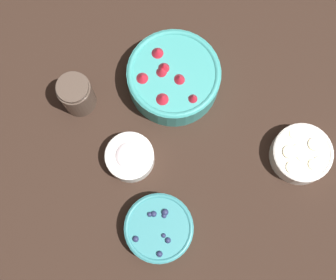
# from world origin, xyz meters

# --- Properties ---
(ground_plane) EXTENTS (4.00, 4.00, 0.00)m
(ground_plane) POSITION_xyz_m (0.00, 0.00, 0.00)
(ground_plane) COLOR black
(bowl_strawberries) EXTENTS (0.22, 0.22, 0.10)m
(bowl_strawberries) POSITION_xyz_m (-0.10, 0.13, 0.05)
(bowl_strawberries) COLOR teal
(bowl_strawberries) RESTS_ON ground_plane
(bowl_blueberries) EXTENTS (0.15, 0.15, 0.06)m
(bowl_blueberries) POSITION_xyz_m (0.05, -0.19, 0.03)
(bowl_blueberries) COLOR teal
(bowl_blueberries) RESTS_ON ground_plane
(bowl_bananas) EXTENTS (0.14, 0.14, 0.05)m
(bowl_bananas) POSITION_xyz_m (0.25, 0.12, 0.03)
(bowl_bananas) COLOR white
(bowl_bananas) RESTS_ON ground_plane
(bowl_cream) EXTENTS (0.11, 0.11, 0.06)m
(bowl_cream) POSITION_xyz_m (-0.09, -0.09, 0.03)
(bowl_cream) COLOR white
(bowl_cream) RESTS_ON ground_plane
(jar_chocolate) EXTENTS (0.08, 0.08, 0.11)m
(jar_chocolate) POSITION_xyz_m (-0.27, -0.03, 0.05)
(jar_chocolate) COLOR #4C3D33
(jar_chocolate) RESTS_ON ground_plane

